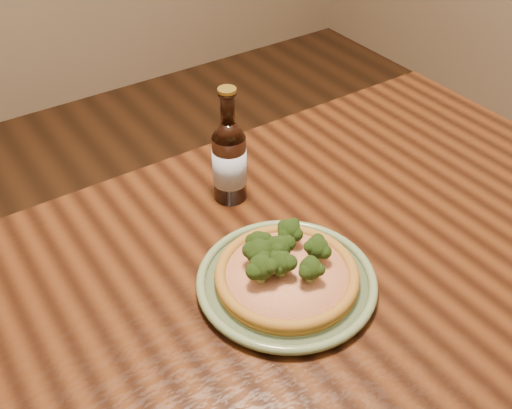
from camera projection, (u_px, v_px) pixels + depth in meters
table at (239, 383)px, 0.88m from camera, size 1.60×0.90×0.75m
plate at (287, 282)px, 0.89m from camera, size 0.27×0.27×0.02m
pizza at (286, 271)px, 0.88m from camera, size 0.22×0.22×0.07m
beer_bottle at (229, 160)px, 1.02m from camera, size 0.06×0.06×0.22m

